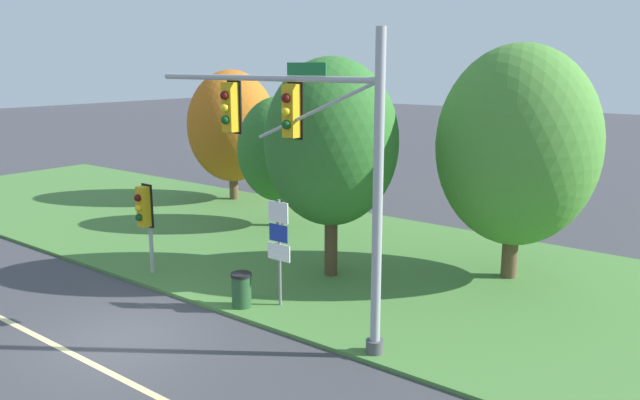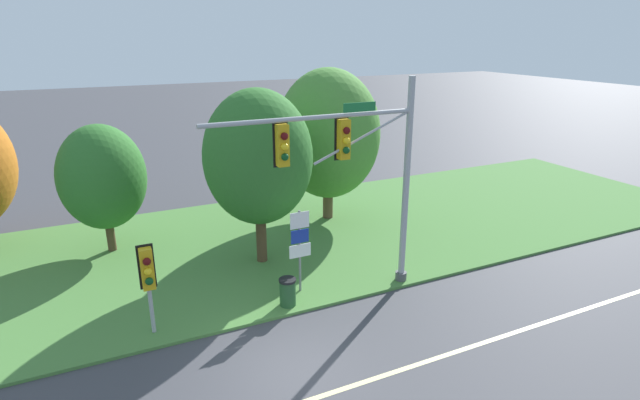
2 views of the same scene
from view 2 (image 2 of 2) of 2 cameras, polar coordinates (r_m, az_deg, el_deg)
The scene contains 10 objects.
ground_plane at distance 13.94m, azimuth -2.96°, elevation -18.87°, with size 160.00×160.00×0.00m, color #3D3D42.
lane_stripe at distance 13.08m, azimuth -0.78°, elevation -21.77°, with size 36.00×0.16×0.01m, color beige.
grass_verge at distance 20.76m, azimuth -11.79°, elevation -5.75°, with size 48.00×11.50×0.10m, color #477A38.
traffic_signal_mast at distance 15.69m, azimuth 4.41°, elevation 4.18°, with size 6.99×0.49×7.09m.
pedestrian_signal_near_kerb at distance 14.87m, azimuth -19.10°, elevation -7.90°, with size 0.46×0.55×2.81m.
route_sign_post at distance 16.54m, azimuth -2.32°, elevation -4.78°, with size 0.76×0.08×2.90m.
tree_left_of_mast at distance 21.03m, azimuth -23.62°, elevation 2.38°, with size 3.29×3.29×5.12m.
tree_behind_signpost at distance 18.20m, azimuth -7.08°, elevation 4.82°, with size 3.97×3.97×6.57m.
tree_mid_verge at distance 22.72m, azimuth 0.95°, elevation 7.52°, with size 4.70×4.70×6.95m.
trash_bin at distance 16.30m, azimuth -3.71°, elevation -10.43°, with size 0.56×0.56×0.93m.
Camera 2 is at (-4.12, -10.26, 8.48)m, focal length 28.00 mm.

